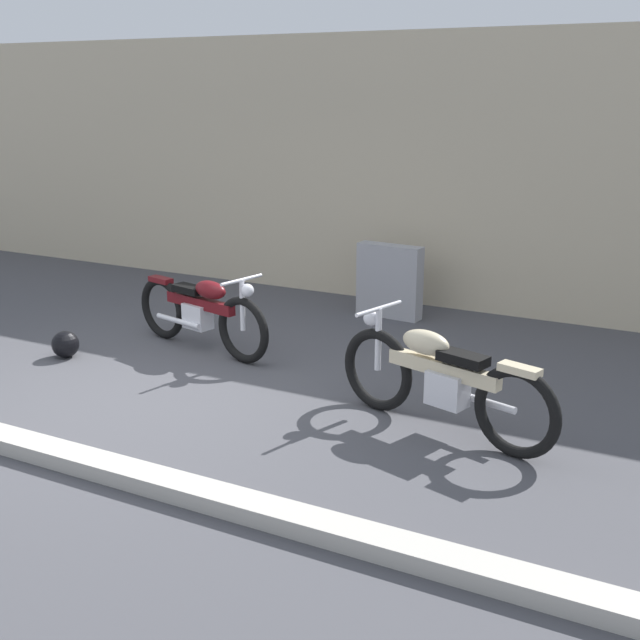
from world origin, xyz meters
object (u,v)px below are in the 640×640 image
helmet (65,344)px  motorcycle_cream (441,379)px  motorcycle_maroon (201,312)px  stone_marker (389,281)px

helmet → motorcycle_cream: size_ratio=0.14×
helmet → motorcycle_maroon: (1.11, 0.83, 0.28)m
motorcycle_maroon → motorcycle_cream: bearing=-2.4°
motorcycle_cream → stone_marker: bearing=-44.3°
helmet → motorcycle_maroon: bearing=36.9°
helmet → stone_marker: bearing=51.0°
stone_marker → helmet: bearing=-129.0°
stone_marker → motorcycle_maroon: stone_marker is taller
helmet → motorcycle_maroon: 1.42m
motorcycle_cream → motorcycle_maroon: 2.99m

